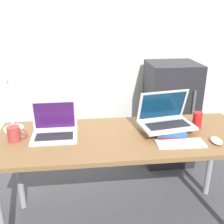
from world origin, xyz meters
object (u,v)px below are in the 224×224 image
Objects in this scene: mug at (14,134)px; mini_fridge at (169,114)px; laptop_on_books at (165,118)px; desk_lamp at (15,77)px; book_stack at (168,129)px; mouse at (216,141)px; laptop_left at (55,129)px; soda_can at (197,120)px; wireless_keyboard at (181,143)px.

mini_fridge is at bearing 32.86° from mug.
desk_lamp is at bearing 173.26° from laptop_on_books.
book_stack is 0.50× the size of desk_lamp.
laptop_on_books is 0.36× the size of mini_fridge.
mouse is (0.27, -0.18, -0.01)m from book_stack.
mouse is 0.10× the size of mini_fridge.
book_stack is 1.05m from mug.
desk_lamp is at bearing 172.12° from book_stack.
mini_fridge is (1.10, 0.83, -0.27)m from laptop_left.
desk_lamp is at bearing 176.07° from soda_can.
wireless_keyboard is 0.29× the size of mini_fridge.
mouse is 0.85× the size of mug.
mouse is at bearing -14.07° from desk_lamp.
laptop_on_books is at bearing -6.74° from desk_lamp.
book_stack is at bearing -109.74° from mini_fridge.
wireless_keyboard is at bearing -9.09° from mug.
laptop_on_books reaches higher than laptop_left.
laptop_on_books is at bearing 1.41° from mug.
mouse is 1.09m from mini_fridge.
laptop_left reaches higher than wireless_keyboard.
book_stack is 2.43× the size of mouse.
mini_fridge is at bearing 28.65° from desk_lamp.
laptop_left is 0.57× the size of desk_lamp.
desk_lamp is (-1.01, 0.12, 0.29)m from laptop_on_books.
wireless_keyboard is 1.17m from desk_lamp.
laptop_left is 0.85m from wireless_keyboard.
mouse is at bearing -81.96° from soda_can.
book_stack is at bearing -3.14° from laptop_left.
laptop_on_books is (-0.02, 0.02, 0.07)m from book_stack.
soda_can is 1.31m from desk_lamp.
wireless_keyboard is at bearing -105.10° from mini_fridge.
soda_can is at bearing 0.68° from laptop_left.
laptop_left is 1.03m from soda_can.
book_stack is (0.79, -0.04, -0.02)m from laptop_left.
mug is at bearing -179.86° from book_stack.
mouse is 0.24m from soda_can.
laptop_on_books is 3.08× the size of mug.
book_stack is 1.10m from desk_lamp.
mouse is at bearing -7.81° from mug.
mini_fridge is (1.36, 0.88, -0.28)m from mug.
soda_can reaches higher than mouse.
book_stack is 2.19× the size of soda_can.
mini_fridge is (0.31, 0.88, -0.25)m from book_stack.
book_stack is 0.08m from laptop_on_books.
wireless_keyboard is (0.82, -0.22, -0.04)m from laptop_left.
mug is 0.12× the size of mini_fridge.
book_stack is 0.24m from soda_can.
laptop_left is 1.08m from mouse.
mouse is at bearing -92.43° from mini_fridge.
desk_lamp is 0.49× the size of mini_fridge.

